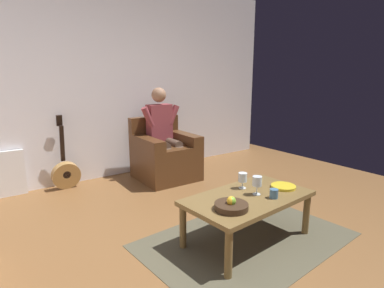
% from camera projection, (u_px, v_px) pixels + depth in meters
% --- Properties ---
extents(ground_plane, '(6.65, 6.65, 0.00)m').
position_uv_depth(ground_plane, '(237.00, 267.00, 2.43)').
color(ground_plane, brown).
extents(wall_back, '(5.94, 0.06, 2.79)m').
position_uv_depth(wall_back, '(101.00, 80.00, 4.34)').
color(wall_back, white).
rests_on(wall_back, ground).
extents(rug, '(1.92, 1.36, 0.01)m').
position_uv_depth(rug, '(246.00, 239.00, 2.84)').
color(rug, '#4C4836').
rests_on(rug, ground).
extents(armchair, '(0.79, 0.81, 0.86)m').
position_uv_depth(armchair, '(165.00, 156.00, 4.49)').
color(armchair, '#523119').
rests_on(armchair, ground).
extents(person_seated, '(0.61, 0.55, 1.29)m').
position_uv_depth(person_seated, '(163.00, 131.00, 4.43)').
color(person_seated, '#913A40').
rests_on(person_seated, ground).
extents(coffee_table, '(1.18, 0.72, 0.43)m').
position_uv_depth(coffee_table, '(248.00, 202.00, 2.76)').
color(coffee_table, brown).
rests_on(coffee_table, ground).
extents(guitar, '(0.36, 0.21, 0.97)m').
position_uv_depth(guitar, '(66.00, 173.00, 4.09)').
color(guitar, '#AC8146').
rests_on(guitar, ground).
extents(wine_glass_near, '(0.08, 0.08, 0.17)m').
position_uv_depth(wine_glass_near, '(257.00, 182.00, 2.75)').
color(wine_glass_near, silver).
rests_on(wine_glass_near, coffee_table).
extents(wine_glass_far, '(0.08, 0.08, 0.15)m').
position_uv_depth(wine_glass_far, '(243.00, 178.00, 2.91)').
color(wine_glass_far, silver).
rests_on(wine_glass_far, coffee_table).
extents(fruit_bowl, '(0.27, 0.27, 0.11)m').
position_uv_depth(fruit_bowl, '(231.00, 205.00, 2.46)').
color(fruit_bowl, '#392719').
rests_on(fruit_bowl, coffee_table).
extents(decorative_dish, '(0.23, 0.23, 0.02)m').
position_uv_depth(decorative_dish, '(283.00, 187.00, 2.94)').
color(decorative_dish, gold).
rests_on(decorative_dish, coffee_table).
extents(candle_jar, '(0.07, 0.07, 0.08)m').
position_uv_depth(candle_jar, '(274.00, 194.00, 2.69)').
color(candle_jar, '#426B8F').
rests_on(candle_jar, coffee_table).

